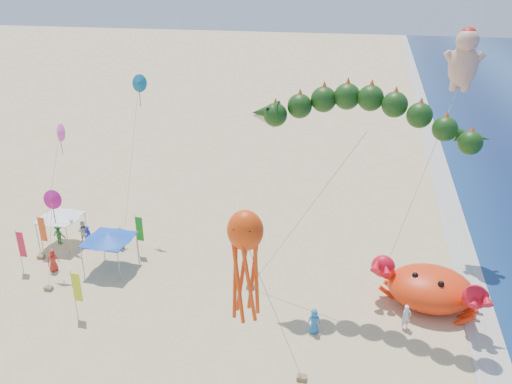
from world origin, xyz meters
TOP-DOWN VIEW (x-y plane):
  - ground at (0.00, 0.00)m, footprint 320.00×320.00m
  - foam_strip at (12.00, 0.00)m, footprint 320.00×320.00m
  - crab_inflatable at (9.05, 1.77)m, footprint 6.94×5.87m
  - dragon_kite at (4.23, 1.45)m, footprint 12.80×2.44m
  - cherub_kite at (10.19, 10.66)m, footprint 4.84×5.79m
  - octopus_kite at (-0.42, -6.56)m, footprint 3.88×1.50m
  - canopy_blue at (-12.22, 1.20)m, footprint 3.26×3.26m
  - canopy_white at (-17.45, 3.44)m, footprint 3.03×3.03m
  - feather_flags at (-14.48, 0.04)m, footprint 7.37×7.67m
  - beachgoers at (-13.01, 0.14)m, footprint 26.25×10.80m
  - small_kites at (-14.85, 3.87)m, footprint 6.39×11.10m

SIDE VIEW (x-z plane):
  - ground at x=0.00m, z-range 0.00..0.00m
  - foam_strip at x=12.00m, z-range 0.01..0.01m
  - beachgoers at x=-13.01m, z-range -0.04..1.74m
  - crab_inflatable at x=9.05m, z-range -0.18..2.86m
  - feather_flags at x=-14.48m, z-range 0.41..3.61m
  - canopy_white at x=-17.45m, z-range 1.09..3.79m
  - canopy_blue at x=-12.22m, z-range 1.09..3.79m
  - octopus_kite at x=-0.42m, z-range 2.31..11.68m
  - small_kites at x=-14.85m, z-range 1.47..13.80m
  - dragon_kite at x=4.23m, z-range 5.11..18.10m
  - cherub_kite at x=10.19m, z-range 5.88..21.69m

